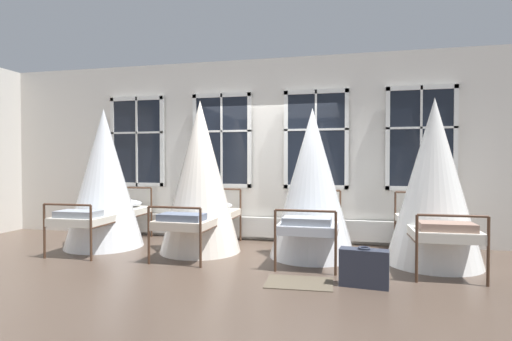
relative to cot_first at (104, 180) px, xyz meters
The scene contains 9 objects.
ground 2.88m from the cot_first, ahead, with size 19.91×19.91×0.00m, color #4C3D33.
back_wall_with_windows 2.96m from the cot_first, 24.69° to the left, with size 10.96×0.10×3.36m, color silver.
window_bank 2.86m from the cot_first, 22.53° to the left, with size 6.43×0.10×2.67m.
cot_first is the anchor object (origin of this frame).
cot_second 1.74m from the cot_first, ahead, with size 1.31×1.97×2.45m.
cot_third 3.55m from the cot_first, ahead, with size 1.31×1.95×2.28m.
cot_fourth 5.28m from the cot_first, ahead, with size 1.31×1.96×2.37m.
rug_third 3.93m from the cot_first, 20.62° to the right, with size 0.80×0.56×0.01m, color brown.
suitcase_dark 4.56m from the cot_first, 16.77° to the right, with size 0.58×0.27×0.47m.
Camera 1 is at (1.45, -6.07, 1.47)m, focal length 28.13 mm.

